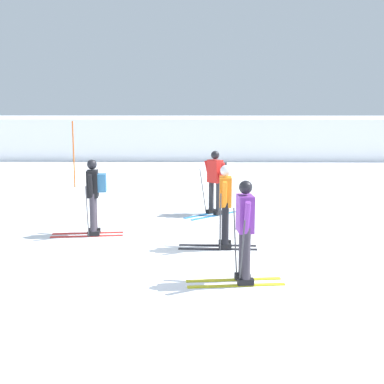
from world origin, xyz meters
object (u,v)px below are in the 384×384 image
Objects in this scene: skier_red at (216,179)px; trail_marker_pole at (74,154)px; skier_purple at (244,229)px; skier_orange at (225,204)px; skier_black at (94,193)px.

skier_red is 0.73× the size of trail_marker_pole.
trail_marker_pole reaches higher than skier_purple.
skier_purple is at bearing -84.10° from skier_orange.
skier_purple and skier_black have the same top height.
skier_orange is (2.88, -1.01, -0.04)m from skier_black.
skier_orange is (0.10, -3.25, -0.04)m from skier_red.
skier_black is at bearing 160.71° from skier_orange.
trail_marker_pole reaches higher than skier_orange.
skier_black is 0.73× the size of trail_marker_pole.
trail_marker_pole is (-4.99, 7.76, 0.26)m from skier_orange.
skier_red and skier_orange have the same top height.
skier_orange is at bearing -88.27° from skier_red.
skier_purple is 2.12m from skier_orange.
skier_orange is 9.23m from trail_marker_pole.
skier_red is (-0.32, 5.36, 0.04)m from skier_purple.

